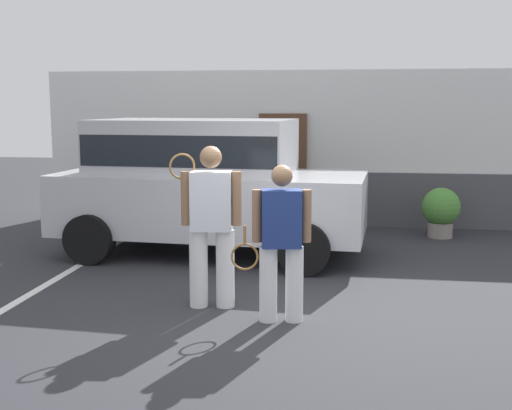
{
  "coord_description": "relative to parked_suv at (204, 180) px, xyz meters",
  "views": [
    {
      "loc": [
        0.73,
        -6.73,
        2.28
      ],
      "look_at": [
        -0.44,
        1.2,
        1.05
      ],
      "focal_mm": 46.43,
      "sensor_mm": 36.0,
      "label": 1
    }
  ],
  "objects": [
    {
      "name": "ground_plane",
      "position": [
        1.49,
        -2.97,
        -1.15
      ],
      "size": [
        40.0,
        40.0,
        0.0
      ],
      "primitive_type": "plane",
      "color": "#2D2D33"
    },
    {
      "name": "tennis_player_woman",
      "position": [
        1.49,
        -2.99,
        -0.29
      ],
      "size": [
        0.88,
        0.31,
        1.66
      ],
      "rotation": [
        0.0,
        0.0,
        3.28
      ],
      "color": "white",
      "rests_on": "ground_plane"
    },
    {
      "name": "parked_suv",
      "position": [
        0.0,
        0.0,
        0.0
      ],
      "size": [
        4.71,
        2.39,
        2.05
      ],
      "rotation": [
        0.0,
        0.0,
        -0.06
      ],
      "color": "#B7B7BC",
      "rests_on": "ground_plane"
    },
    {
      "name": "parking_stripe_0",
      "position": [
        -1.61,
        -1.47,
        -1.14
      ],
      "size": [
        0.12,
        4.4,
        0.01
      ],
      "primitive_type": "cube",
      "color": "silver",
      "rests_on": "ground_plane"
    },
    {
      "name": "house_frontage",
      "position": [
        1.48,
        2.89,
        0.22
      ],
      "size": [
        10.43,
        0.4,
        2.9
      ],
      "color": "white",
      "rests_on": "ground_plane"
    },
    {
      "name": "tennis_player_man",
      "position": [
        0.67,
        -2.6,
        -0.19
      ],
      "size": [
        0.81,
        0.33,
        1.82
      ],
      "rotation": [
        0.0,
        0.0,
        3.25
      ],
      "color": "white",
      "rests_on": "ground_plane"
    },
    {
      "name": "potted_plant_by_porch",
      "position": [
        3.73,
        1.84,
        -0.67
      ],
      "size": [
        0.65,
        0.65,
        0.86
      ],
      "color": "gray",
      "rests_on": "ground_plane"
    }
  ]
}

